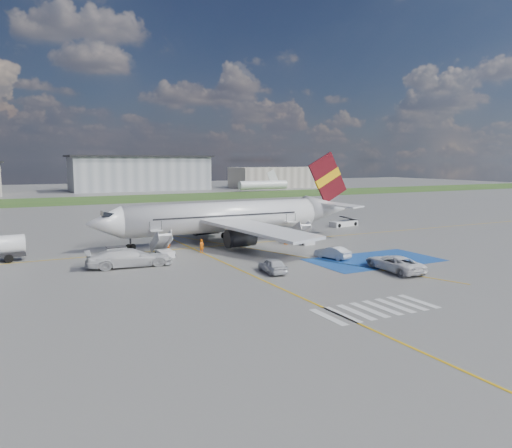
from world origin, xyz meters
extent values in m
plane|color=#60605E|center=(0.00, 0.00, 0.00)|extent=(400.00, 400.00, 0.00)
cube|color=#2D4C1E|center=(0.00, 95.00, 0.01)|extent=(400.00, 30.00, 0.01)
cube|color=gold|center=(0.00, 12.00, 0.01)|extent=(120.00, 0.20, 0.01)
cube|color=gold|center=(-5.00, -10.00, 0.01)|extent=(0.20, 60.00, 0.01)
cube|color=gold|center=(0.00, 12.00, 0.01)|extent=(20.71, 56.45, 0.01)
cube|color=#184491|center=(10.00, -4.00, 0.01)|extent=(14.00, 8.00, 0.01)
cube|color=silver|center=(-6.00, -18.00, 0.01)|extent=(0.60, 4.00, 0.01)
cube|color=silver|center=(-4.80, -18.00, 0.01)|extent=(0.60, 4.00, 0.01)
cube|color=silver|center=(-3.60, -18.00, 0.01)|extent=(0.60, 4.00, 0.01)
cube|color=silver|center=(-2.40, -18.00, 0.01)|extent=(0.60, 4.00, 0.01)
cube|color=silver|center=(-1.20, -18.00, 0.01)|extent=(0.60, 4.00, 0.01)
cube|color=silver|center=(0.00, -18.00, 0.01)|extent=(0.60, 4.00, 0.01)
cube|color=silver|center=(1.20, -18.00, 0.01)|extent=(0.60, 4.00, 0.01)
cube|color=silver|center=(2.40, -18.00, 0.01)|extent=(0.60, 4.00, 0.01)
cube|color=gray|center=(20.00, 135.00, 6.00)|extent=(48.00, 18.00, 12.00)
cube|color=gray|center=(75.00, 128.00, 4.00)|extent=(40.00, 16.00, 8.00)
cylinder|color=silver|center=(0.00, 14.00, 3.40)|extent=(26.00, 3.90, 3.90)
cone|color=silver|center=(-15.00, 14.00, 3.40)|extent=(4.00, 3.90, 3.90)
cube|color=black|center=(-14.40, 14.00, 4.45)|extent=(1.67, 1.90, 0.82)
cone|color=silver|center=(16.20, 14.00, 3.80)|extent=(6.50, 3.90, 3.90)
cube|color=silver|center=(1.00, 5.50, 2.80)|extent=(9.86, 15.95, 1.40)
cube|color=silver|center=(1.00, 22.50, 2.80)|extent=(9.86, 15.95, 1.40)
cylinder|color=#38383A|center=(0.00, 8.40, 1.40)|extent=(3.40, 2.10, 2.10)
cylinder|color=#38383A|center=(0.00, 19.60, 1.40)|extent=(3.40, 2.10, 2.10)
cube|color=#510D14|center=(16.50, 14.00, 8.20)|extent=(6.62, 0.30, 7.45)
cube|color=#EEB10D|center=(16.50, 14.00, 8.20)|extent=(4.36, 0.40, 3.08)
cube|color=silver|center=(16.80, 10.80, 4.50)|extent=(4.73, 5.95, 0.49)
cube|color=silver|center=(16.80, 17.20, 4.50)|extent=(4.73, 5.95, 0.49)
cube|color=black|center=(0.00, 12.04, 3.75)|extent=(19.50, 0.04, 0.18)
cube|color=black|center=(0.00, 15.96, 3.75)|extent=(19.50, 0.04, 0.18)
cube|color=silver|center=(-9.50, 9.85, 1.45)|extent=(1.40, 3.73, 2.32)
cube|color=silver|center=(-9.50, 11.75, 2.50)|extent=(1.40, 1.00, 0.12)
cylinder|color=black|center=(-10.20, 11.75, 3.05)|extent=(0.06, 0.06, 1.10)
cylinder|color=black|center=(-8.80, 11.75, 3.05)|extent=(0.06, 0.06, 1.10)
cube|color=silver|center=(-9.50, 8.25, 0.35)|extent=(1.60, 2.40, 0.70)
cube|color=silver|center=(9.00, 9.85, 1.45)|extent=(1.40, 3.73, 2.32)
cube|color=silver|center=(9.00, 11.75, 2.50)|extent=(1.40, 1.00, 0.12)
cylinder|color=black|center=(8.30, 11.75, 3.05)|extent=(0.06, 0.06, 1.10)
cylinder|color=black|center=(9.70, 11.75, 3.05)|extent=(0.06, 0.06, 1.10)
cube|color=silver|center=(9.00, 8.25, 0.35)|extent=(1.60, 2.40, 0.70)
cube|color=silver|center=(-15.01, 7.55, 0.87)|extent=(2.06, 1.26, 1.43)
cube|color=black|center=(-15.01, 7.55, 1.63)|extent=(1.96, 1.16, 0.12)
cube|color=silver|center=(24.25, 20.24, 0.43)|extent=(5.36, 2.64, 0.86)
cube|color=black|center=(25.51, 20.48, 1.18)|extent=(3.53, 1.89, 0.95)
imported|color=silver|center=(-2.73, -4.29, 0.71)|extent=(2.13, 4.34, 1.43)
imported|color=#B7BABF|center=(6.46, -1.25, 0.68)|extent=(2.60, 4.36, 1.36)
imported|color=white|center=(8.21, -8.97, 1.03)|extent=(3.04, 5.69, 2.05)
imported|color=silver|center=(-14.28, 4.66, 1.25)|extent=(6.60, 3.19, 2.50)
imported|color=orange|center=(-5.01, 8.54, 0.80)|extent=(0.67, 0.54, 1.60)
imported|color=orange|center=(-8.45, 10.58, 0.77)|extent=(0.91, 0.94, 1.53)
imported|color=orange|center=(6.59, 9.00, 0.96)|extent=(0.88, 1.21, 1.91)
camera|label=1|loc=(-25.53, -45.17, 10.68)|focal=35.00mm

